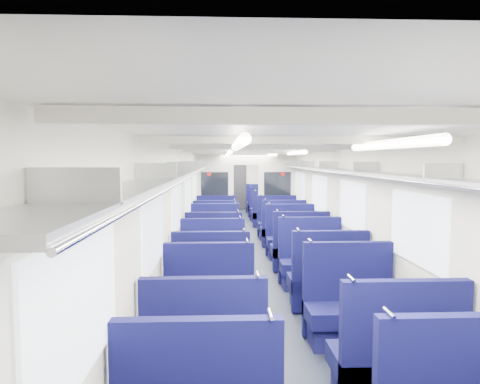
{
  "coord_description": "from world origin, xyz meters",
  "views": [
    {
      "loc": [
        -0.67,
        -9.63,
        2.15
      ],
      "look_at": [
        -0.18,
        2.2,
        1.26
      ],
      "focal_mm": 32.4,
      "sensor_mm": 36.0,
      "label": 1
    }
  ],
  "objects_px": {
    "seat_9": "(327,284)",
    "seat_24": "(218,207)",
    "seat_13": "(300,251)",
    "seat_16": "(216,232)",
    "seat_27": "(260,204)",
    "seat_17": "(283,232)",
    "seat_14": "(215,240)",
    "seat_22": "(217,211)",
    "bulkhead": "(246,192)",
    "seat_12": "(214,252)",
    "seat_18": "(216,225)",
    "seat_21": "(269,215)",
    "seat_4": "(205,361)",
    "seat_7": "(350,311)",
    "seat_5": "(396,366)",
    "seat_11": "(311,265)",
    "seat_10": "(213,268)",
    "seat_15": "(291,241)",
    "seat_23": "(265,210)",
    "seat_26": "(218,204)",
    "seat_8": "(211,285)",
    "seat_6": "(209,313)",
    "seat_19": "(277,225)",
    "end_door": "(238,186)",
    "seat_20": "(217,216)",
    "seat_25": "(262,207)"
  },
  "relations": [
    {
      "from": "seat_9",
      "to": "seat_24",
      "type": "distance_m",
      "value": 10.15
    },
    {
      "from": "seat_13",
      "to": "seat_16",
      "type": "relative_size",
      "value": 1.0
    },
    {
      "from": "seat_27",
      "to": "seat_17",
      "type": "bearing_deg",
      "value": -90.0
    },
    {
      "from": "seat_14",
      "to": "seat_22",
      "type": "bearing_deg",
      "value": 90.0
    },
    {
      "from": "bulkhead",
      "to": "seat_12",
      "type": "relative_size",
      "value": 2.34
    },
    {
      "from": "seat_18",
      "to": "seat_21",
      "type": "relative_size",
      "value": 1.0
    },
    {
      "from": "bulkhead",
      "to": "seat_17",
      "type": "height_order",
      "value": "bulkhead"
    },
    {
      "from": "seat_4",
      "to": "seat_9",
      "type": "bearing_deg",
      "value": 54.27
    },
    {
      "from": "seat_7",
      "to": "seat_17",
      "type": "xyz_separation_m",
      "value": [
        0.0,
        5.63,
        0.0
      ]
    },
    {
      "from": "seat_16",
      "to": "seat_21",
      "type": "bearing_deg",
      "value": 62.45
    },
    {
      "from": "seat_5",
      "to": "seat_21",
      "type": "height_order",
      "value": "same"
    },
    {
      "from": "seat_11",
      "to": "seat_16",
      "type": "xyz_separation_m",
      "value": [
        -1.66,
        3.35,
        0.0
      ]
    },
    {
      "from": "seat_10",
      "to": "seat_7",
      "type": "bearing_deg",
      "value": -52.06
    },
    {
      "from": "seat_15",
      "to": "seat_27",
      "type": "height_order",
      "value": "same"
    },
    {
      "from": "seat_23",
      "to": "seat_18",
      "type": "bearing_deg",
      "value": -116.55
    },
    {
      "from": "seat_26",
      "to": "seat_8",
      "type": "bearing_deg",
      "value": -90.0
    },
    {
      "from": "seat_13",
      "to": "seat_9",
      "type": "bearing_deg",
      "value": -90.0
    },
    {
      "from": "seat_6",
      "to": "seat_27",
      "type": "distance_m",
      "value": 12.28
    },
    {
      "from": "bulkhead",
      "to": "seat_27",
      "type": "height_order",
      "value": "bulkhead"
    },
    {
      "from": "seat_8",
      "to": "seat_26",
      "type": "height_order",
      "value": "same"
    },
    {
      "from": "seat_10",
      "to": "seat_12",
      "type": "relative_size",
      "value": 1.0
    },
    {
      "from": "seat_12",
      "to": "seat_24",
      "type": "height_order",
      "value": "same"
    },
    {
      "from": "seat_22",
      "to": "bulkhead",
      "type": "bearing_deg",
      "value": -73.87
    },
    {
      "from": "seat_19",
      "to": "seat_21",
      "type": "relative_size",
      "value": 1.0
    },
    {
      "from": "seat_9",
      "to": "seat_18",
      "type": "bearing_deg",
      "value": 106.42
    },
    {
      "from": "seat_27",
      "to": "end_door",
      "type": "bearing_deg",
      "value": 119.32
    },
    {
      "from": "seat_24",
      "to": "seat_27",
      "type": "xyz_separation_m",
      "value": [
        1.66,
        1.07,
        0.0
      ]
    },
    {
      "from": "seat_14",
      "to": "seat_26",
      "type": "relative_size",
      "value": 1.0
    },
    {
      "from": "end_door",
      "to": "seat_4",
      "type": "height_order",
      "value": "end_door"
    },
    {
      "from": "seat_9",
      "to": "seat_15",
      "type": "bearing_deg",
      "value": 90.0
    },
    {
      "from": "seat_8",
      "to": "seat_27",
      "type": "height_order",
      "value": "same"
    },
    {
      "from": "seat_14",
      "to": "seat_22",
      "type": "xyz_separation_m",
      "value": [
        0.0,
        5.43,
        0.0
      ]
    },
    {
      "from": "seat_24",
      "to": "seat_10",
      "type": "bearing_deg",
      "value": -90.0
    },
    {
      "from": "seat_27",
      "to": "seat_20",
      "type": "bearing_deg",
      "value": -115.72
    },
    {
      "from": "seat_6",
      "to": "seat_8",
      "type": "bearing_deg",
      "value": 90.0
    },
    {
      "from": "seat_4",
      "to": "seat_27",
      "type": "height_order",
      "value": "same"
    },
    {
      "from": "seat_11",
      "to": "seat_23",
      "type": "xyz_separation_m",
      "value": [
        0.0,
        7.82,
        0.0
      ]
    },
    {
      "from": "seat_13",
      "to": "seat_23",
      "type": "relative_size",
      "value": 1.0
    },
    {
      "from": "seat_17",
      "to": "seat_19",
      "type": "xyz_separation_m",
      "value": [
        0.0,
        1.09,
        0.0
      ]
    },
    {
      "from": "seat_14",
      "to": "seat_23",
      "type": "xyz_separation_m",
      "value": [
        1.66,
        5.48,
        0.0
      ]
    },
    {
      "from": "seat_13",
      "to": "seat_14",
      "type": "distance_m",
      "value": 2.08
    },
    {
      "from": "seat_16",
      "to": "seat_7",
      "type": "bearing_deg",
      "value": -73.48
    },
    {
      "from": "seat_18",
      "to": "seat_20",
      "type": "xyz_separation_m",
      "value": [
        0.0,
        2.0,
        0.0
      ]
    },
    {
      "from": "seat_12",
      "to": "seat_10",
      "type": "bearing_deg",
      "value": -90.0
    },
    {
      "from": "seat_9",
      "to": "seat_25",
      "type": "xyz_separation_m",
      "value": [
        0.0,
        10.01,
        0.0
      ]
    },
    {
      "from": "seat_20",
      "to": "seat_23",
      "type": "distance_m",
      "value": 2.12
    },
    {
      "from": "seat_15",
      "to": "seat_21",
      "type": "relative_size",
      "value": 1.0
    },
    {
      "from": "end_door",
      "to": "seat_20",
      "type": "relative_size",
      "value": 1.67
    },
    {
      "from": "seat_6",
      "to": "seat_15",
      "type": "bearing_deg",
      "value": 69.25
    },
    {
      "from": "seat_5",
      "to": "seat_20",
      "type": "xyz_separation_m",
      "value": [
        -1.66,
        10.09,
        0.0
      ]
    }
  ]
}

